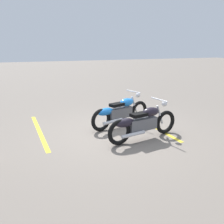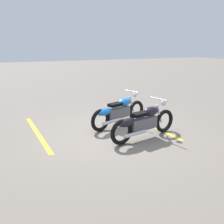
# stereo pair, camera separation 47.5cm
# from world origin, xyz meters

# --- Properties ---
(ground_plane) EXTENTS (60.00, 60.00, 0.00)m
(ground_plane) POSITION_xyz_m (0.00, 0.00, 0.00)
(ground_plane) COLOR slate
(motorcycle_bright_foreground) EXTENTS (2.14, 0.91, 1.04)m
(motorcycle_bright_foreground) POSITION_xyz_m (-0.26, -0.59, 0.46)
(motorcycle_bright_foreground) COLOR black
(motorcycle_bright_foreground) RESTS_ON ground
(motorcycle_dark_foreground) EXTENTS (2.20, 0.77, 1.04)m
(motorcycle_dark_foreground) POSITION_xyz_m (-0.42, 0.63, 0.46)
(motorcycle_dark_foreground) COLOR black
(motorcycle_dark_foreground) RESTS_ON ground
(parking_stripe_near) EXTENTS (0.34, 3.20, 0.01)m
(parking_stripe_near) POSITION_xyz_m (-1.20, -0.41, 0.00)
(parking_stripe_near) COLOR yellow
(parking_stripe_near) RESTS_ON ground
(parking_stripe_mid) EXTENTS (0.34, 3.20, 0.01)m
(parking_stripe_mid) POSITION_xyz_m (2.14, -0.90, 0.00)
(parking_stripe_mid) COLOR yellow
(parking_stripe_mid) RESTS_ON ground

